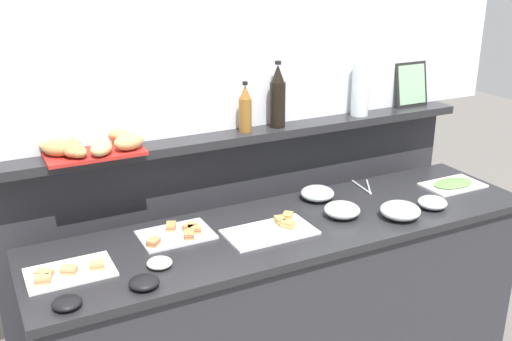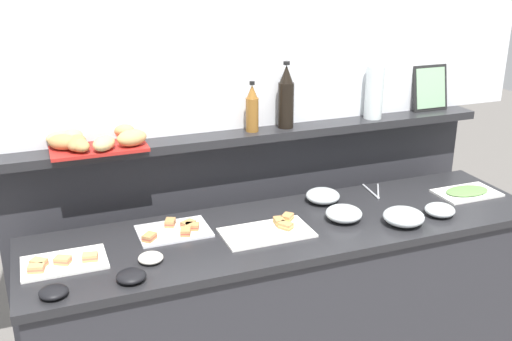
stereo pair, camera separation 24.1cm
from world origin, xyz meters
The scene contains 20 objects.
ground_plane centered at (0.00, 0.60, 0.00)m, with size 12.00×12.00×0.00m, color slate.
buffet_counter centered at (0.00, 0.00, 0.47)m, with size 2.26×0.60×0.94m.
back_ledge_unit centered at (0.00, 0.48, 0.66)m, with size 2.38×0.22×1.25m.
sandwich_platter_side centered at (-0.12, -0.03, 0.94)m, with size 0.37×0.21×0.04m.
sandwich_platter_rear centered at (-0.49, 0.11, 0.95)m, with size 0.30×0.21×0.04m.
sandwich_platter_front centered at (-0.95, 0.00, 0.95)m, with size 0.31×0.20×0.04m.
cold_cuts_platter centered at (0.94, 0.02, 0.94)m, with size 0.30×0.19×0.02m.
glass_bowl_large centered at (0.45, -0.16, 0.97)m, with size 0.18×0.18×0.07m.
glass_bowl_medium centered at (0.65, -0.14, 0.96)m, with size 0.13×0.13×0.05m.
glass_bowl_small centered at (0.23, -0.03, 0.96)m, with size 0.16×0.16×0.06m.
glass_bowl_extra centered at (0.24, 0.18, 0.96)m, with size 0.16×0.16×0.06m.
condiment_bowl_dark centered at (-0.73, -0.21, 0.95)m, with size 0.11×0.11×0.04m, color black.
condiment_bowl_teal centered at (-0.63, -0.10, 0.95)m, with size 0.10×0.10×0.03m, color silver.
condiment_bowl_cream centered at (-0.99, -0.22, 0.95)m, with size 0.10×0.10×0.03m, color black.
serving_tongs centered at (0.53, 0.19, 0.94)m, with size 0.10×0.19×0.01m.
vinegar_bottle_amber centered at (-0.03, 0.40, 1.35)m, with size 0.06×0.06×0.24m.
wine_bottle_dark centered at (0.14, 0.40, 1.39)m, with size 0.08×0.08×0.32m.
bread_basket centered at (-0.76, 0.40, 1.29)m, with size 0.44×0.33×0.08m.
framed_picture centered at (0.98, 0.44, 1.37)m, with size 0.21×0.06×0.24m.
water_carafe centered at (0.62, 0.40, 1.38)m, with size 0.09×0.09×0.26m, color silver.
Camera 1 is at (-1.20, -2.01, 2.04)m, focal length 41.80 mm.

